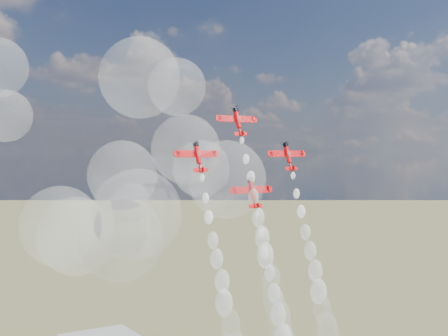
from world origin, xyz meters
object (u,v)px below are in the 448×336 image
Objects in this scene: plane_lead at (238,121)px; plane_slot at (253,192)px; plane_right at (288,156)px; plane_left at (198,156)px.

plane_slot is (0.00, -6.45, -17.26)m from plane_lead.
plane_right is at bearing 13.78° from plane_slot.
plane_left is 1.00× the size of plane_right.
plane_lead is 1.00× the size of plane_right.
plane_right is (13.16, -3.23, -8.63)m from plane_lead.
plane_left is at bearing 180.00° from plane_right.
plane_slot is at bearing -13.78° from plane_left.
plane_lead reaches higher than plane_left.
plane_right is at bearing -13.78° from plane_lead.
plane_right reaches higher than plane_slot.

